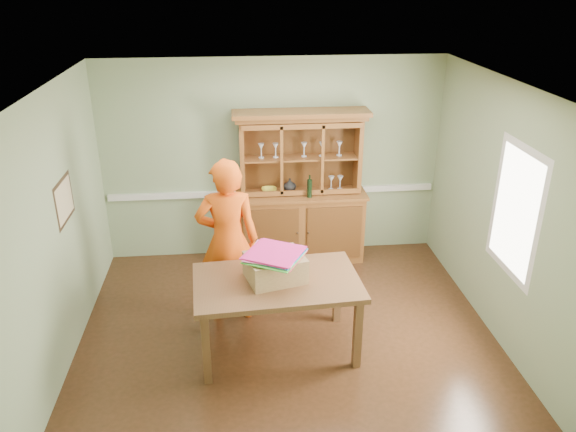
{
  "coord_description": "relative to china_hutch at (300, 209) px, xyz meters",
  "views": [
    {
      "loc": [
        -0.49,
        -5.13,
        3.7
      ],
      "look_at": [
        0.05,
        0.4,
        1.24
      ],
      "focal_mm": 35.0,
      "sensor_mm": 36.0,
      "label": 1
    }
  ],
  "objects": [
    {
      "name": "framed_map",
      "position": [
        -2.58,
        -1.47,
        0.83
      ],
      "size": [
        0.03,
        0.6,
        0.46
      ],
      "color": "#302113",
      "rests_on": "wall_left"
    },
    {
      "name": "china_hutch",
      "position": [
        0.0,
        0.0,
        0.0
      ],
      "size": [
        1.75,
        0.58,
        2.05
      ],
      "color": "brown",
      "rests_on": "floor"
    },
    {
      "name": "wall_right",
      "position": [
        1.9,
        -1.77,
        0.63
      ],
      "size": [
        0.0,
        4.0,
        4.0
      ],
      "primitive_type": "plane",
      "rotation": [
        1.57,
        0.0,
        -1.57
      ],
      "color": "gray",
      "rests_on": "floor"
    },
    {
      "name": "ceiling",
      "position": [
        -0.35,
        -1.77,
        1.98
      ],
      "size": [
        4.5,
        4.5,
        0.0
      ],
      "primitive_type": "plane",
      "rotation": [
        3.14,
        0.0,
        0.0
      ],
      "color": "white",
      "rests_on": "wall_back"
    },
    {
      "name": "window_panel",
      "position": [
        1.88,
        -2.07,
        0.78
      ],
      "size": [
        0.03,
        0.96,
        1.36
      ],
      "color": "silver",
      "rests_on": "wall_right"
    },
    {
      "name": "wall_back",
      "position": [
        -0.35,
        0.23,
        0.63
      ],
      "size": [
        4.5,
        0.0,
        4.5
      ],
      "primitive_type": "plane",
      "rotation": [
        1.57,
        0.0,
        0.0
      ],
      "color": "gray",
      "rests_on": "floor"
    },
    {
      "name": "person",
      "position": [
        -0.96,
        -1.34,
        0.23
      ],
      "size": [
        0.71,
        0.47,
        1.9
      ],
      "primitive_type": "imported",
      "rotation": [
        0.0,
        0.0,
        3.17
      ],
      "color": "#E9530E",
      "rests_on": "floor"
    },
    {
      "name": "wall_left",
      "position": [
        -2.6,
        -1.77,
        0.63
      ],
      "size": [
        0.0,
        4.0,
        4.0
      ],
      "primitive_type": "plane",
      "rotation": [
        1.57,
        0.0,
        1.57
      ],
      "color": "gray",
      "rests_on": "floor"
    },
    {
      "name": "kite_stack",
      "position": [
        -0.51,
        -2.04,
        0.4
      ],
      "size": [
        0.65,
        0.65,
        0.06
      ],
      "rotation": [
        0.0,
        0.0,
        1.1
      ],
      "color": "#DF2250",
      "rests_on": "cardboard_box"
    },
    {
      "name": "dining_table",
      "position": [
        -0.48,
        -2.03,
        0.01
      ],
      "size": [
        1.72,
        1.1,
        0.83
      ],
      "rotation": [
        0.0,
        0.0,
        0.07
      ],
      "color": "brown",
      "rests_on": "floor"
    },
    {
      "name": "floor",
      "position": [
        -0.35,
        -1.77,
        -0.72
      ],
      "size": [
        4.5,
        4.5,
        0.0
      ],
      "primitive_type": "plane",
      "color": "#492917",
      "rests_on": "ground"
    },
    {
      "name": "wall_front",
      "position": [
        -0.35,
        -3.77,
        0.63
      ],
      "size": [
        4.5,
        0.0,
        4.5
      ],
      "primitive_type": "plane",
      "rotation": [
        -1.57,
        0.0,
        0.0
      ],
      "color": "gray",
      "rests_on": "floor"
    },
    {
      "name": "cardboard_box",
      "position": [
        -0.49,
        -2.0,
        0.24
      ],
      "size": [
        0.65,
        0.57,
        0.26
      ],
      "primitive_type": "cube",
      "rotation": [
        0.0,
        0.0,
        0.26
      ],
      "color": "tan",
      "rests_on": "dining_table"
    },
    {
      "name": "chair_rail",
      "position": [
        -0.35,
        0.21,
        0.18
      ],
      "size": [
        4.41,
        0.05,
        0.08
      ],
      "primitive_type": "cube",
      "color": "silver",
      "rests_on": "wall_back"
    }
  ]
}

